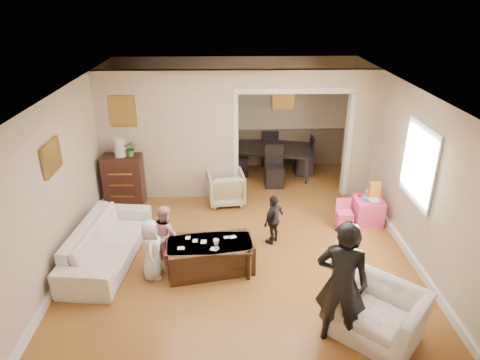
{
  "coord_description": "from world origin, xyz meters",
  "views": [
    {
      "loc": [
        -0.2,
        -6.4,
        4.02
      ],
      "look_at": [
        0.0,
        0.2,
        1.05
      ],
      "focal_mm": 32.21,
      "sensor_mm": 36.0,
      "label": 1
    }
  ],
  "objects_px": {
    "armchair_front": "(380,314)",
    "coffee_cup": "(216,242)",
    "table_lamp": "(120,147)",
    "adult_person": "(342,284)",
    "dining_table": "(271,161)",
    "child_kneel_b": "(166,233)",
    "dresser": "(124,181)",
    "child_kneel_a": "(152,249)",
    "cyan_cup": "(365,199)",
    "sofa": "(107,242)",
    "coffee_table": "(210,256)",
    "child_toddler": "(274,219)",
    "armchair_back": "(226,188)",
    "play_table": "(367,211)"
  },
  "relations": [
    {
      "from": "armchair_front",
      "to": "coffee_cup",
      "type": "xyz_separation_m",
      "value": [
        -2.05,
        1.39,
        0.2
      ]
    },
    {
      "from": "armchair_front",
      "to": "table_lamp",
      "type": "bearing_deg",
      "value": 178.78
    },
    {
      "from": "coffee_cup",
      "to": "adult_person",
      "type": "relative_size",
      "value": 0.05
    },
    {
      "from": "armchair_front",
      "to": "dining_table",
      "type": "bearing_deg",
      "value": 141.5
    },
    {
      "from": "child_kneel_b",
      "to": "dining_table",
      "type": "bearing_deg",
      "value": -61.54
    },
    {
      "from": "coffee_cup",
      "to": "armchair_front",
      "type": "bearing_deg",
      "value": -34.09
    },
    {
      "from": "dresser",
      "to": "adult_person",
      "type": "relative_size",
      "value": 0.62
    },
    {
      "from": "armchair_front",
      "to": "child_kneel_a",
      "type": "bearing_deg",
      "value": -161.11
    },
    {
      "from": "cyan_cup",
      "to": "dining_table",
      "type": "relative_size",
      "value": 0.04
    },
    {
      "from": "sofa",
      "to": "coffee_table",
      "type": "bearing_deg",
      "value": -94.94
    },
    {
      "from": "table_lamp",
      "to": "cyan_cup",
      "type": "height_order",
      "value": "table_lamp"
    },
    {
      "from": "dresser",
      "to": "cyan_cup",
      "type": "xyz_separation_m",
      "value": [
        4.53,
        -0.94,
        -0.0
      ]
    },
    {
      "from": "armchair_front",
      "to": "coffee_table",
      "type": "distance_m",
      "value": 2.59
    },
    {
      "from": "child_toddler",
      "to": "child_kneel_a",
      "type": "bearing_deg",
      "value": -25.76
    },
    {
      "from": "dresser",
      "to": "child_toddler",
      "type": "bearing_deg",
      "value": -28.24
    },
    {
      "from": "armchair_back",
      "to": "dining_table",
      "type": "bearing_deg",
      "value": -134.13
    },
    {
      "from": "play_table",
      "to": "cyan_cup",
      "type": "bearing_deg",
      "value": -153.43
    },
    {
      "from": "coffee_table",
      "to": "armchair_back",
      "type": "bearing_deg",
      "value": 83.86
    },
    {
      "from": "child_kneel_a",
      "to": "child_toddler",
      "type": "bearing_deg",
      "value": -65.76
    },
    {
      "from": "cyan_cup",
      "to": "coffee_table",
      "type": "bearing_deg",
      "value": -154.27
    },
    {
      "from": "coffee_cup",
      "to": "child_kneel_b",
      "type": "distance_m",
      "value": 0.87
    },
    {
      "from": "sofa",
      "to": "armchair_front",
      "type": "distance_m",
      "value": 4.18
    },
    {
      "from": "dining_table",
      "to": "child_kneel_b",
      "type": "height_order",
      "value": "child_kneel_b"
    },
    {
      "from": "armchair_back",
      "to": "child_toddler",
      "type": "height_order",
      "value": "child_toddler"
    },
    {
      "from": "armchair_front",
      "to": "dining_table",
      "type": "relative_size",
      "value": 0.54
    },
    {
      "from": "table_lamp",
      "to": "child_kneel_b",
      "type": "relative_size",
      "value": 0.38
    },
    {
      "from": "armchair_back",
      "to": "child_kneel_a",
      "type": "xyz_separation_m",
      "value": [
        -1.1,
        -2.43,
        0.15
      ]
    },
    {
      "from": "sofa",
      "to": "table_lamp",
      "type": "relative_size",
      "value": 6.03
    },
    {
      "from": "child_kneel_a",
      "to": "child_kneel_b",
      "type": "relative_size",
      "value": 1.0
    },
    {
      "from": "table_lamp",
      "to": "dining_table",
      "type": "bearing_deg",
      "value": 25.16
    },
    {
      "from": "coffee_table",
      "to": "child_kneel_a",
      "type": "bearing_deg",
      "value": -169.99
    },
    {
      "from": "sofa",
      "to": "dresser",
      "type": "xyz_separation_m",
      "value": [
        -0.13,
        1.94,
        0.2
      ]
    },
    {
      "from": "dresser",
      "to": "cyan_cup",
      "type": "bearing_deg",
      "value": -11.68
    },
    {
      "from": "sofa",
      "to": "play_table",
      "type": "height_order",
      "value": "sofa"
    },
    {
      "from": "table_lamp",
      "to": "dresser",
      "type": "bearing_deg",
      "value": 0.0
    },
    {
      "from": "child_kneel_a",
      "to": "play_table",
      "type": "bearing_deg",
      "value": -68.7
    },
    {
      "from": "armchair_back",
      "to": "sofa",
      "type": "bearing_deg",
      "value": 38.48
    },
    {
      "from": "child_kneel_b",
      "to": "child_toddler",
      "type": "xyz_separation_m",
      "value": [
        1.75,
        0.45,
        -0.03
      ]
    },
    {
      "from": "armchair_back",
      "to": "armchair_front",
      "type": "relative_size",
      "value": 0.72
    },
    {
      "from": "coffee_table",
      "to": "coffee_cup",
      "type": "height_order",
      "value": "coffee_cup"
    },
    {
      "from": "armchair_front",
      "to": "table_lamp",
      "type": "height_order",
      "value": "table_lamp"
    },
    {
      "from": "armchair_back",
      "to": "child_toddler",
      "type": "xyz_separation_m",
      "value": [
        0.8,
        -1.53,
        0.12
      ]
    },
    {
      "from": "sofa",
      "to": "adult_person",
      "type": "xyz_separation_m",
      "value": [
        3.25,
        -1.82,
        0.52
      ]
    },
    {
      "from": "armchair_front",
      "to": "dresser",
      "type": "height_order",
      "value": "dresser"
    },
    {
      "from": "cyan_cup",
      "to": "child_kneel_a",
      "type": "distance_m",
      "value": 3.9
    },
    {
      "from": "sofa",
      "to": "coffee_cup",
      "type": "xyz_separation_m",
      "value": [
        1.74,
        -0.37,
        0.21
      ]
    },
    {
      "from": "sofa",
      "to": "armchair_back",
      "type": "relative_size",
      "value": 3.0
    },
    {
      "from": "armchair_front",
      "to": "armchair_back",
      "type": "bearing_deg",
      "value": 159.27
    },
    {
      "from": "table_lamp",
      "to": "dining_table",
      "type": "xyz_separation_m",
      "value": [
        3.07,
        1.44,
        -0.89
      ]
    },
    {
      "from": "table_lamp",
      "to": "coffee_table",
      "type": "height_order",
      "value": "table_lamp"
    }
  ]
}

